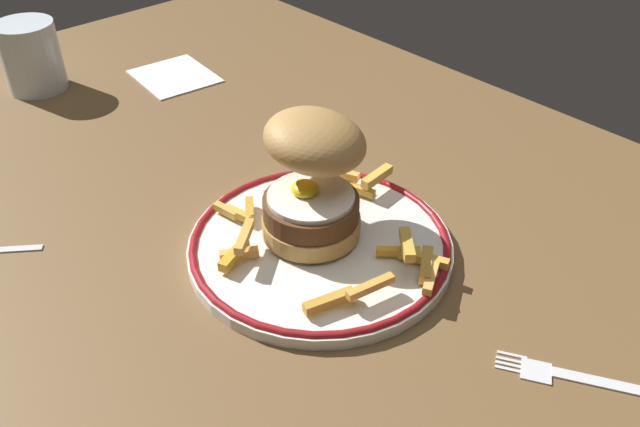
% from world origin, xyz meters
% --- Properties ---
extents(ground_plane, '(1.37, 0.80, 0.04)m').
position_xyz_m(ground_plane, '(0.00, 0.00, -0.02)').
color(ground_plane, brown).
extents(dinner_plate, '(0.26, 0.26, 0.02)m').
position_xyz_m(dinner_plate, '(0.03, -0.03, 0.01)').
color(dinner_plate, white).
rests_on(dinner_plate, ground_plane).
extents(burger, '(0.14, 0.14, 0.12)m').
position_xyz_m(burger, '(0.01, -0.01, 0.07)').
color(burger, '#B18644').
rests_on(burger, dinner_plate).
extents(fries_pile, '(0.24, 0.23, 0.03)m').
position_xyz_m(fries_pile, '(0.04, -0.02, 0.02)').
color(fries_pile, orange).
rests_on(fries_pile, dinner_plate).
extents(water_glass, '(0.08, 0.08, 0.09)m').
position_xyz_m(water_glass, '(-0.50, -0.08, 0.04)').
color(water_glass, silver).
rests_on(water_glass, ground_plane).
extents(fork, '(0.13, 0.09, 0.00)m').
position_xyz_m(fork, '(0.29, 0.02, 0.00)').
color(fork, silver).
rests_on(fork, ground_plane).
extents(napkin, '(0.13, 0.11, 0.00)m').
position_xyz_m(napkin, '(-0.40, 0.08, 0.00)').
color(napkin, white).
rests_on(napkin, ground_plane).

